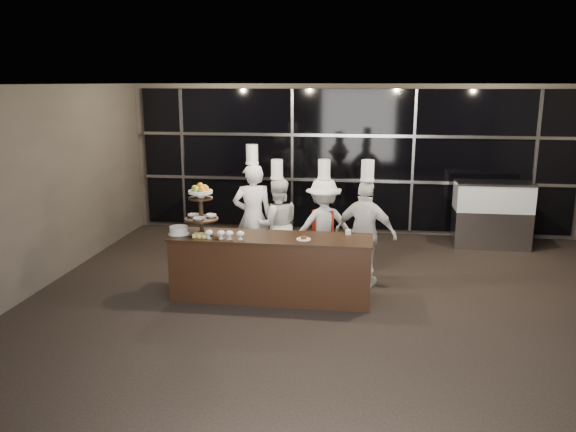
# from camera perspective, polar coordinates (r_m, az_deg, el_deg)

# --- Properties ---
(room) EXTENTS (10.00, 10.00, 10.00)m
(room) POSITION_cam_1_polar(r_m,az_deg,el_deg) (6.50, 5.37, -0.23)
(room) COLOR black
(room) RESTS_ON ground
(window_wall) EXTENTS (8.60, 0.10, 2.80)m
(window_wall) POSITION_cam_1_polar(r_m,az_deg,el_deg) (11.35, 6.50, 5.65)
(window_wall) COLOR black
(window_wall) RESTS_ON ground
(buffet_counter) EXTENTS (2.84, 0.74, 0.92)m
(buffet_counter) POSITION_cam_1_polar(r_m,az_deg,el_deg) (8.01, -1.72, -5.22)
(buffet_counter) COLOR black
(buffet_counter) RESTS_ON ground
(display_stand) EXTENTS (0.48, 0.48, 0.74)m
(display_stand) POSITION_cam_1_polar(r_m,az_deg,el_deg) (8.00, -8.85, 1.09)
(display_stand) COLOR black
(display_stand) RESTS_ON buffet_counter
(compotes) EXTENTS (0.56, 0.11, 0.12)m
(compotes) POSITION_cam_1_polar(r_m,az_deg,el_deg) (7.77, -6.43, -1.76)
(compotes) COLOR silver
(compotes) RESTS_ON buffet_counter
(layer_cake) EXTENTS (0.30, 0.30, 0.11)m
(layer_cake) POSITION_cam_1_polar(r_m,az_deg,el_deg) (8.14, -11.05, -1.44)
(layer_cake) COLOR white
(layer_cake) RESTS_ON buffet_counter
(pastry_squares) EXTENTS (0.20, 0.13, 0.05)m
(pastry_squares) POSITION_cam_1_polar(r_m,az_deg,el_deg) (7.93, -8.89, -1.93)
(pastry_squares) COLOR #DDCC6C
(pastry_squares) RESTS_ON buffet_counter
(small_plate) EXTENTS (0.20, 0.20, 0.05)m
(small_plate) POSITION_cam_1_polar(r_m,az_deg,el_deg) (7.72, 1.60, -2.30)
(small_plate) COLOR white
(small_plate) RESTS_ON buffet_counter
(chef_cup) EXTENTS (0.08, 0.08, 0.07)m
(chef_cup) POSITION_cam_1_polar(r_m,az_deg,el_deg) (8.01, 6.14, -1.64)
(chef_cup) COLOR white
(chef_cup) RESTS_ON buffet_counter
(display_case) EXTENTS (1.39, 0.61, 1.24)m
(display_case) POSITION_cam_1_polar(r_m,az_deg,el_deg) (11.12, 20.02, 0.48)
(display_case) COLOR #A5A5AA
(display_case) RESTS_ON ground
(chef_a) EXTENTS (0.74, 0.58, 2.07)m
(chef_a) POSITION_cam_1_polar(r_m,az_deg,el_deg) (9.11, -3.58, -0.02)
(chef_a) COLOR white
(chef_a) RESTS_ON ground
(chef_b) EXTENTS (0.89, 0.78, 1.84)m
(chef_b) POSITION_cam_1_polar(r_m,az_deg,el_deg) (9.11, -1.10, -0.81)
(chef_b) COLOR white
(chef_b) RESTS_ON ground
(chef_c) EXTENTS (1.14, 0.89, 1.86)m
(chef_c) POSITION_cam_1_polar(r_m,az_deg,el_deg) (8.98, 3.61, -1.01)
(chef_c) COLOR white
(chef_c) RESTS_ON ground
(chef_d) EXTENTS (1.03, 0.67, 1.93)m
(chef_d) POSITION_cam_1_polar(r_m,az_deg,el_deg) (8.49, 7.88, -1.68)
(chef_d) COLOR silver
(chef_d) RESTS_ON ground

